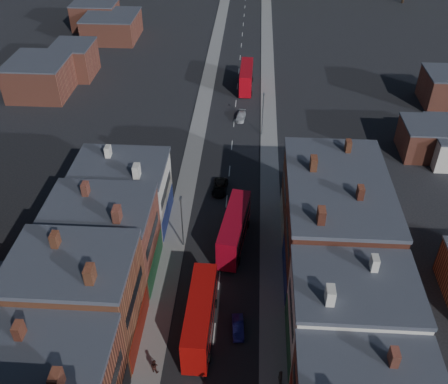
# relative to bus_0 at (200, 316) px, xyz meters

# --- Properties ---
(pavement_west) EXTENTS (3.00, 200.00, 0.12)m
(pavement_west) POSITION_rel_bus_0_xyz_m (-5.00, 33.80, -2.62)
(pavement_west) COLOR gray
(pavement_west) RESTS_ON ground
(pavement_east) EXTENTS (3.00, 200.00, 0.12)m
(pavement_east) POSITION_rel_bus_0_xyz_m (8.00, 33.80, -2.62)
(pavement_east) COLOR gray
(pavement_east) RESTS_ON ground
(lamp_post_2) EXTENTS (0.25, 0.70, 8.12)m
(lamp_post_2) POSITION_rel_bus_0_xyz_m (-3.70, 13.80, 2.02)
(lamp_post_2) COLOR slate
(lamp_post_2) RESTS_ON ground
(lamp_post_3) EXTENTS (0.25, 0.70, 8.12)m
(lamp_post_3) POSITION_rel_bus_0_xyz_m (6.70, 43.80, 2.02)
(lamp_post_3) COLOR slate
(lamp_post_3) RESTS_ON ground
(bus_0) EXTENTS (3.10, 11.55, 4.97)m
(bus_0) POSITION_rel_bus_0_xyz_m (0.00, 0.00, 0.00)
(bus_0) COLOR red
(bus_0) RESTS_ON ground
(bus_1) EXTENTS (4.08, 11.56, 4.89)m
(bus_1) POSITION_rel_bus_0_xyz_m (3.01, 14.63, -0.04)
(bus_1) COLOR #AC091D
(bus_1) RESTS_ON ground
(bus_2) EXTENTS (2.89, 10.92, 4.70)m
(bus_2) POSITION_rel_bus_0_xyz_m (3.34, 63.02, -0.14)
(bus_2) COLOR #A70711
(bus_2) RESTS_ON ground
(car_1) EXTENTS (1.56, 3.66, 1.17)m
(car_1) POSITION_rel_bus_0_xyz_m (4.11, 0.41, -2.09)
(car_1) COLOR navy
(car_1) RESTS_ON ground
(car_2) EXTENTS (2.43, 4.83, 1.31)m
(car_2) POSITION_rel_bus_0_xyz_m (0.30, 26.44, -2.02)
(car_2) COLOR black
(car_2) RESTS_ON ground
(car_3) EXTENTS (2.08, 4.17, 1.16)m
(car_3) POSITION_rel_bus_0_xyz_m (2.70, 49.34, -2.10)
(car_3) COLOR silver
(car_3) RESTS_ON ground
(ped_1) EXTENTS (0.95, 0.72, 1.74)m
(ped_1) POSITION_rel_bus_0_xyz_m (-4.24, -5.27, -1.69)
(ped_1) COLOR #3B1C17
(ped_1) RESTS_ON pavement_west
(ped_3) EXTENTS (0.68, 1.18, 1.90)m
(ped_3) POSITION_rel_bus_0_xyz_m (8.61, -5.80, -1.61)
(ped_3) COLOR #514C45
(ped_3) RESTS_ON pavement_east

